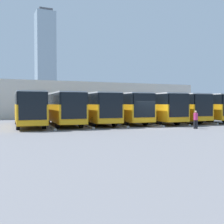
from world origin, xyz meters
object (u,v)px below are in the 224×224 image
Objects in this scene: bus_0 at (199,107)px; bus_5 at (63,107)px; bus_1 at (175,107)px; bus_6 at (29,108)px; pedestrian at (196,119)px; bus_3 at (123,107)px; bus_4 at (94,107)px; bus_2 at (152,107)px.

bus_5 is at bearing 1.06° from bus_0.
bus_6 is (17.06, -0.73, 0.00)m from bus_1.
bus_6 is 6.87× the size of pedestrian.
bus_3 is 9.09m from pedestrian.
bus_6 is at bearing 3.23° from bus_4.
bus_2 is 1.00× the size of bus_6.
bus_2 is 6.88m from bus_4.
bus_4 is (10.24, -0.58, 0.00)m from bus_1.
bus_2 is 13.69m from bus_6.
bus_4 is 3.41m from bus_5.
bus_3 is (3.41, -0.79, 0.00)m from bus_2.
bus_4 and bus_5 have the same top height.
bus_2 reaches higher than pedestrian.
bus_1 is 1.00× the size of bus_2.
bus_4 is at bearing -176.89° from bus_5.
bus_2 is 1.00× the size of bus_5.
bus_4 is 1.00× the size of bus_6.
bus_2 is at bearing 9.97° from bus_1.
bus_4 is at bearing -176.77° from bus_6.
bus_4 is (6.82, -0.90, 0.00)m from bus_2.
bus_3 is 6.83m from bus_5.
bus_4 and bus_6 have the same top height.
bus_0 is at bearing -179.46° from bus_4.
pedestrian is (-13.30, 8.77, -0.99)m from bus_6.
bus_3 and bus_5 have the same top height.
pedestrian is at bearing 151.10° from bus_6.
bus_3 is 3.41m from bus_4.
bus_4 is at bearing -3.03° from bus_2.
bus_4 is at bearing 0.54° from bus_0.
bus_1 is at bearing -1.67° from bus_0.
bus_0 is at bearing 178.33° from bus_1.
bus_1 is 6.84m from bus_3.
bus_2 is at bearing -179.91° from bus_6.
bus_2 is (6.82, -0.04, 0.00)m from bus_0.
bus_2 and bus_6 have the same top height.
bus_1 is 1.00× the size of bus_3.
bus_5 is (17.06, -1.03, 0.00)m from bus_0.
bus_2 is 10.28m from bus_5.
bus_6 is (10.24, -0.27, 0.00)m from bus_3.
bus_2 is 1.00× the size of bus_3.
bus_6 is (6.82, -0.15, 0.00)m from bus_4.
bus_0 is at bearing 179.88° from bus_3.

